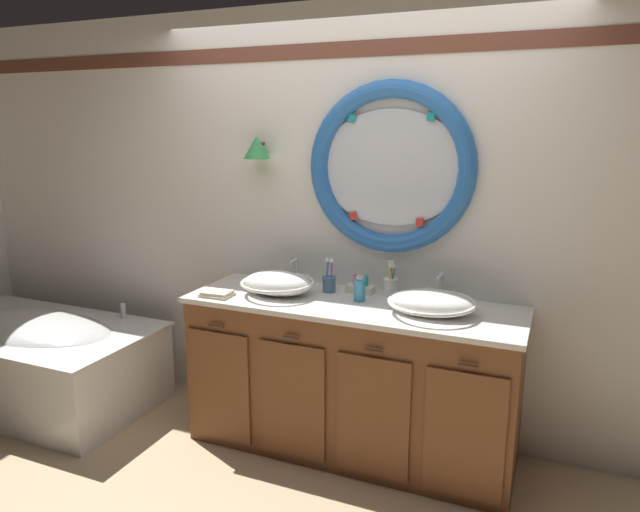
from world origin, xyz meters
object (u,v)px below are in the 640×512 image
bathtub (36,356)px  sink_basin_left (278,283)px  sink_basin_right (432,302)px  soap_dispenser (359,290)px  folded_hand_towel (217,294)px  toothbrush_holder_right (391,286)px  toothbrush_holder_left (329,283)px  toiletry_basket (360,288)px

bathtub → sink_basin_left: bearing=8.3°
sink_basin_left → sink_basin_right: sink_basin_left is taller
sink_basin_left → soap_dispenser: (0.49, 0.06, -0.00)m
soap_dispenser → folded_hand_towel: 0.84m
toothbrush_holder_right → sink_basin_left: bearing=-160.0°
toothbrush_holder_left → soap_dispenser: toothbrush_holder_left is taller
soap_dispenser → toiletry_basket: (-0.05, 0.16, -0.04)m
sink_basin_left → sink_basin_right: bearing=0.0°
soap_dispenser → folded_hand_towel: size_ratio=0.88×
sink_basin_left → sink_basin_right: (0.92, 0.00, -0.01)m
soap_dispenser → folded_hand_towel: soap_dispenser is taller
sink_basin_right → toothbrush_holder_right: 0.37m
bathtub → soap_dispenser: soap_dispenser is taller
sink_basin_right → soap_dispenser: 0.43m
toothbrush_holder_right → soap_dispenser: toothbrush_holder_right is taller
sink_basin_left → toiletry_basket: (0.44, 0.23, -0.04)m
toothbrush_holder_right → toiletry_basket: 0.19m
sink_basin_left → folded_hand_towel: size_ratio=2.49×
toothbrush_holder_left → soap_dispenser: size_ratio=1.36×
toothbrush_holder_left → folded_hand_towel: size_ratio=1.19×
bathtub → toothbrush_holder_right: size_ratio=7.87×
sink_basin_left → soap_dispenser: soap_dispenser is taller
sink_basin_left → toiletry_basket: bearing=27.0°
folded_hand_towel → toiletry_basket: size_ratio=1.07×
bathtub → folded_hand_towel: (1.46, 0.08, 0.60)m
bathtub → sink_basin_left: size_ratio=3.80×
sink_basin_left → folded_hand_towel: 0.36m
bathtub → sink_basin_left: 1.90m
bathtub → folded_hand_towel: folded_hand_towel is taller
toiletry_basket → bathtub: bearing=-167.6°
soap_dispenser → folded_hand_towel: (-0.80, -0.24, -0.05)m
sink_basin_right → folded_hand_towel: sink_basin_right is taller
toothbrush_holder_left → toiletry_basket: toothbrush_holder_left is taller
sink_basin_right → toiletry_basket: sink_basin_right is taller
sink_basin_left → toiletry_basket: size_ratio=2.68×
bathtub → toothbrush_holder_left: 2.17m
toothbrush_holder_right → toiletry_basket: toothbrush_holder_right is taller
sink_basin_right → toiletry_basket: (-0.48, 0.23, -0.03)m
sink_basin_left → folded_hand_towel: (-0.31, -0.17, -0.05)m
toothbrush_holder_left → folded_hand_towel: bearing=-149.2°
toothbrush_holder_left → toothbrush_holder_right: size_ratio=0.99×
toothbrush_holder_left → sink_basin_right: bearing=-14.3°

